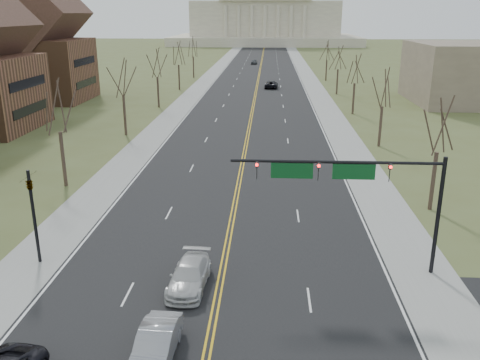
# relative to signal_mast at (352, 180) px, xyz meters

# --- Properties ---
(road) EXTENTS (20.00, 380.00, 0.01)m
(road) POSITION_rel_signal_mast_xyz_m (-7.45, 96.50, -5.76)
(road) COLOR black
(road) RESTS_ON ground
(cross_road) EXTENTS (120.00, 14.00, 0.01)m
(cross_road) POSITION_rel_signal_mast_xyz_m (-7.45, -7.50, -5.76)
(cross_road) COLOR black
(cross_road) RESTS_ON ground
(sidewalk_left) EXTENTS (4.00, 380.00, 0.03)m
(sidewalk_left) POSITION_rel_signal_mast_xyz_m (-19.45, 96.50, -5.75)
(sidewalk_left) COLOR gray
(sidewalk_left) RESTS_ON ground
(sidewalk_right) EXTENTS (4.00, 380.00, 0.03)m
(sidewalk_right) POSITION_rel_signal_mast_xyz_m (4.55, 96.50, -5.75)
(sidewalk_right) COLOR gray
(sidewalk_right) RESTS_ON ground
(center_line) EXTENTS (0.42, 380.00, 0.01)m
(center_line) POSITION_rel_signal_mast_xyz_m (-7.45, 96.50, -5.75)
(center_line) COLOR gold
(center_line) RESTS_ON road
(edge_line_left) EXTENTS (0.15, 380.00, 0.01)m
(edge_line_left) POSITION_rel_signal_mast_xyz_m (-17.25, 96.50, -5.75)
(edge_line_left) COLOR silver
(edge_line_left) RESTS_ON road
(edge_line_right) EXTENTS (0.15, 380.00, 0.01)m
(edge_line_right) POSITION_rel_signal_mast_xyz_m (2.35, 96.50, -5.75)
(edge_line_right) COLOR silver
(edge_line_right) RESTS_ON road
(capitol) EXTENTS (90.00, 60.00, 50.00)m
(capitol) POSITION_rel_signal_mast_xyz_m (-7.45, 236.41, 8.44)
(capitol) COLOR beige
(capitol) RESTS_ON ground
(signal_mast) EXTENTS (12.12, 0.44, 7.20)m
(signal_mast) POSITION_rel_signal_mast_xyz_m (0.00, 0.00, 0.00)
(signal_mast) COLOR black
(signal_mast) RESTS_ON ground
(signal_left) EXTENTS (0.32, 0.36, 6.00)m
(signal_left) POSITION_rel_signal_mast_xyz_m (-18.95, 0.00, -2.05)
(signal_left) COLOR black
(signal_left) RESTS_ON ground
(tree_r_0) EXTENTS (3.74, 3.74, 8.50)m
(tree_r_0) POSITION_rel_signal_mast_xyz_m (8.05, 10.50, 0.79)
(tree_r_0) COLOR #372820
(tree_r_0) RESTS_ON ground
(tree_l_0) EXTENTS (3.96, 3.96, 9.00)m
(tree_l_0) POSITION_rel_signal_mast_xyz_m (-22.95, 14.50, 1.18)
(tree_l_0) COLOR #372820
(tree_l_0) RESTS_ON ground
(tree_r_1) EXTENTS (3.74, 3.74, 8.50)m
(tree_r_1) POSITION_rel_signal_mast_xyz_m (8.05, 30.50, 0.79)
(tree_r_1) COLOR #372820
(tree_r_1) RESTS_ON ground
(tree_l_1) EXTENTS (3.96, 3.96, 9.00)m
(tree_l_1) POSITION_rel_signal_mast_xyz_m (-22.95, 34.50, 1.18)
(tree_l_1) COLOR #372820
(tree_l_1) RESTS_ON ground
(tree_r_2) EXTENTS (3.74, 3.74, 8.50)m
(tree_r_2) POSITION_rel_signal_mast_xyz_m (8.05, 50.50, 0.79)
(tree_r_2) COLOR #372820
(tree_r_2) RESTS_ON ground
(tree_l_2) EXTENTS (3.96, 3.96, 9.00)m
(tree_l_2) POSITION_rel_signal_mast_xyz_m (-22.95, 54.50, 1.18)
(tree_l_2) COLOR #372820
(tree_l_2) RESTS_ON ground
(tree_r_3) EXTENTS (3.74, 3.74, 8.50)m
(tree_r_3) POSITION_rel_signal_mast_xyz_m (8.05, 70.50, 0.79)
(tree_r_3) COLOR #372820
(tree_r_3) RESTS_ON ground
(tree_l_3) EXTENTS (3.96, 3.96, 9.00)m
(tree_l_3) POSITION_rel_signal_mast_xyz_m (-22.95, 74.50, 1.18)
(tree_l_3) COLOR #372820
(tree_l_3) RESTS_ON ground
(tree_r_4) EXTENTS (3.74, 3.74, 8.50)m
(tree_r_4) POSITION_rel_signal_mast_xyz_m (8.05, 90.50, 0.79)
(tree_r_4) COLOR #372820
(tree_r_4) RESTS_ON ground
(tree_l_4) EXTENTS (3.96, 3.96, 9.00)m
(tree_l_4) POSITION_rel_signal_mast_xyz_m (-22.95, 94.50, 1.18)
(tree_l_4) COLOR #372820
(tree_l_4) RESTS_ON ground
(bldg_left_far) EXTENTS (17.10, 14.28, 23.25)m
(bldg_left_far) POSITION_rel_signal_mast_xyz_m (-45.44, 60.50, 3.78)
(bldg_left_far) COLOR brown
(bldg_left_far) RESTS_ON ground
(car_sb_inner_lead) EXTENTS (1.75, 4.61, 1.50)m
(car_sb_inner_lead) POSITION_rel_signal_mast_xyz_m (-9.65, -8.90, -5.00)
(car_sb_inner_lead) COLOR gray
(car_sb_inner_lead) RESTS_ON road
(car_sb_inner_second) EXTENTS (2.24, 4.99, 1.42)m
(car_sb_inner_second) POSITION_rel_signal_mast_xyz_m (-9.13, -2.52, -5.04)
(car_sb_inner_second) COLOR #BDBDBD
(car_sb_inner_second) RESTS_ON road
(car_far_nb) EXTENTS (2.81, 5.53, 1.50)m
(car_far_nb) POSITION_rel_signal_mast_xyz_m (-4.44, 78.05, -5.00)
(car_far_nb) COLOR black
(car_far_nb) RESTS_ON road
(car_far_sb) EXTENTS (1.96, 4.26, 1.41)m
(car_far_sb) POSITION_rel_signal_mast_xyz_m (-9.58, 129.12, -5.04)
(car_far_sb) COLOR #4D5155
(car_far_sb) RESTS_ON road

